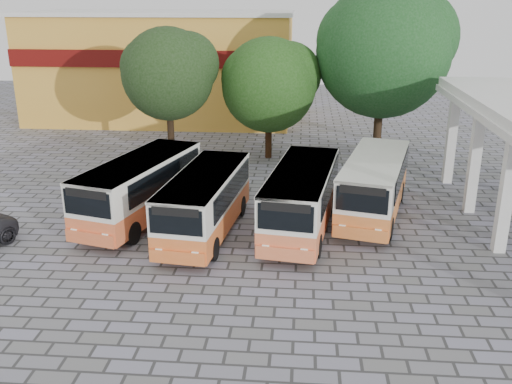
# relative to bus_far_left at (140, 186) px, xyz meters

# --- Properties ---
(ground) EXTENTS (90.00, 90.00, 0.00)m
(ground) POSITION_rel_bus_far_left_xyz_m (6.91, -3.93, -1.58)
(ground) COLOR slate
(ground) RESTS_ON ground
(shophouse_block) EXTENTS (20.40, 10.40, 8.30)m
(shophouse_block) POSITION_rel_bus_far_left_xyz_m (-4.09, 22.05, 2.58)
(shophouse_block) COLOR gold
(shophouse_block) RESTS_ON ground
(bus_far_left) EXTENTS (4.19, 8.02, 2.73)m
(bus_far_left) POSITION_rel_bus_far_left_xyz_m (0.00, 0.00, 0.00)
(bus_far_left) COLOR orange
(bus_far_left) RESTS_ON ground
(bus_centre_left) EXTENTS (3.02, 7.47, 2.62)m
(bus_centre_left) POSITION_rel_bus_far_left_xyz_m (3.10, -1.36, -0.07)
(bus_centre_left) COLOR orange
(bus_centre_left) RESTS_ON ground
(bus_centre_right) EXTENTS (3.36, 7.80, 2.71)m
(bus_centre_right) POSITION_rel_bus_far_left_xyz_m (7.06, -0.71, -0.01)
(bus_centre_right) COLOR #E66F3F
(bus_centre_right) RESTS_ON ground
(bus_far_right) EXTENTS (4.01, 7.91, 2.70)m
(bus_far_right) POSITION_rel_bus_far_left_xyz_m (10.27, 1.30, -0.02)
(bus_far_right) COLOR orange
(bus_far_right) RESTS_ON ground
(tree_left) EXTENTS (5.61, 5.34, 7.84)m
(tree_left) POSITION_rel_bus_far_left_xyz_m (-0.72, 9.53, 3.76)
(tree_left) COLOR black
(tree_left) RESTS_ON ground
(tree_middle) EXTENTS (5.88, 5.60, 7.24)m
(tree_middle) POSITION_rel_bus_far_left_xyz_m (5.04, 10.69, 3.04)
(tree_middle) COLOR black
(tree_middle) RESTS_ON ground
(tree_right) EXTENTS (8.17, 7.78, 10.28)m
(tree_right) POSITION_rel_bus_far_left_xyz_m (11.66, 11.28, 5.07)
(tree_right) COLOR #322215
(tree_right) RESTS_ON ground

